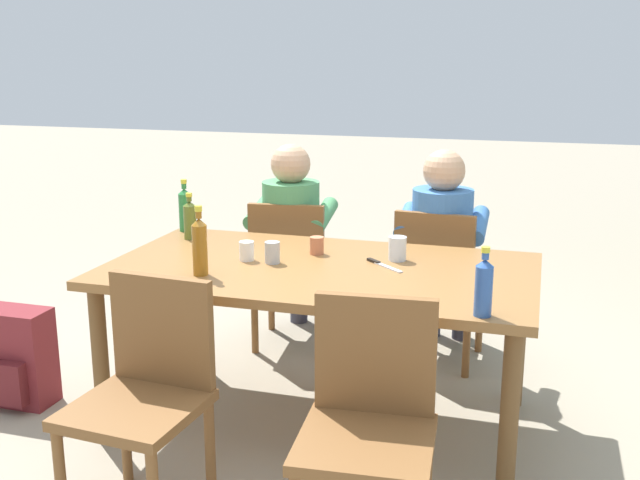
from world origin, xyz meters
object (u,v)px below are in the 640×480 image
Objects in this scene: dining_table at (320,283)px; bottle_olive at (190,219)px; chair_near_left at (147,385)px; table_knife at (382,264)px; chair_far_left at (291,267)px; person_in_white_shirt at (443,244)px; backpack_by_near_side at (17,359)px; cup_white at (246,251)px; person_in_plaid_shirt at (296,234)px; cup_terracotta at (317,245)px; bottle_amber at (200,245)px; cup_glass at (397,249)px; bottle_blue at (484,286)px; chair_far_right at (438,279)px; chair_near_right at (369,416)px; cup_steel at (272,252)px; bottle_green at (185,209)px.

bottle_olive is (-0.77, 0.30, 0.18)m from dining_table.
chair_near_left is 4.49× the size of table_knife.
chair_far_left is at bearing 116.87° from dining_table.
backpack_by_near_side is at bearing -148.25° from person_in_white_shirt.
person_in_white_shirt is 6.09× the size of table_knife.
chair_far_left is 1.02m from table_knife.
cup_white is (0.07, 0.81, 0.30)m from chair_near_left.
backpack_by_near_side is (-1.88, -1.16, -0.43)m from person_in_white_shirt.
person_in_white_shirt reaches higher than backpack_by_near_side.
bottle_olive is (-0.35, -0.63, 0.19)m from person_in_plaid_shirt.
cup_terracotta is at bearing 162.35° from table_knife.
bottle_amber reaches higher than backpack_by_near_side.
dining_table is 0.39m from cup_glass.
bottle_blue is at bearing -5.49° from backpack_by_near_side.
cup_white is at bearing -179.56° from dining_table.
chair_near_left is 1.16m from table_knife.
chair_near_left is 10.62× the size of cup_terracotta.
chair_far_right is 1.63m from chair_near_right.
cup_white is 0.13m from cup_steel.
bottle_blue is at bearing -48.21° from table_knife.
bottle_amber is 1.54× the size of table_knife.
chair_far_right is 1.00× the size of chair_near_left.
cup_terracotta is at bearing 36.50° from cup_white.
bottle_blue is at bearing -76.93° from person_in_white_shirt.
person_in_plaid_shirt reaches higher than bottle_amber.
cup_terracotta reaches higher than backpack_by_near_side.
person_in_white_shirt is 4.62× the size of bottle_blue.
chair_far_right is 0.79m from table_knife.
chair_near_left reaches higher than cup_glass.
bottle_blue is at bearing -49.74° from person_in_plaid_shirt.
person_in_white_shirt is at bearing 64.31° from chair_near_left.
chair_far_left is 0.88m from cup_white.
bottle_green is at bearing 145.07° from cup_steel.
person_in_white_shirt is at bearing 53.91° from bottle_amber.
cup_terracotta is (-0.07, 0.20, 0.12)m from dining_table.
person_in_plaid_shirt is at bearing 48.34° from backpack_by_near_side.
person_in_plaid_shirt is 4.62× the size of bottle_blue.
cup_glass is at bearing 32.77° from dining_table.
bottle_blue reaches higher than chair_near_left.
bottle_blue is at bearing -26.28° from bottle_olive.
person_in_plaid_shirt is at bearing 180.00° from person_in_white_shirt.
chair_far_right is 1.83m from chair_near_left.
bottle_amber is at bearing -149.09° from dining_table.
cup_steel reaches higher than backpack_by_near_side.
person_in_plaid_shirt is 10.77× the size of cup_glass.
cup_terracotta is 0.35m from table_knife.
cup_white is 0.46× the size of table_knife.
person_in_plaid_shirt is 1.61m from backpack_by_near_side.
bottle_blue is 1.18m from cup_white.
chair_near_right is 10.62× the size of cup_terracotta.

